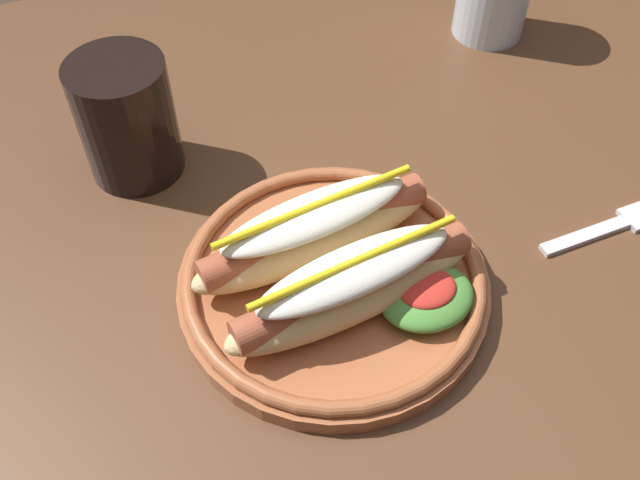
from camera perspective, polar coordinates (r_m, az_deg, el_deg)
dining_table at (r=0.70m, az=2.93°, el=-3.18°), size 1.16×0.90×0.74m
hot_dog_plate at (r=0.54m, az=1.42°, el=-2.59°), size 0.25×0.25×0.08m
fork at (r=0.65m, az=22.61°, el=1.04°), size 0.12×0.03×0.00m
soda_cup at (r=0.64m, az=-15.38°, el=9.41°), size 0.09×0.09×0.11m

